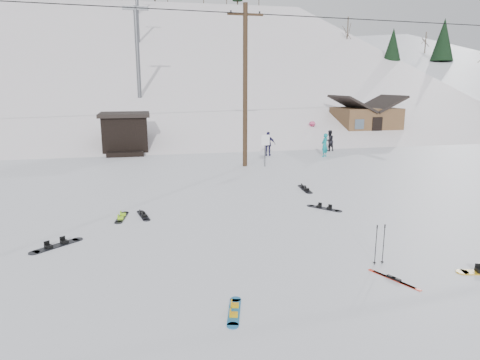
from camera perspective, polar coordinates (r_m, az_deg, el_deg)
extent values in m
plane|color=silver|center=(11.62, 6.72, -11.27)|extent=(200.00, 200.00, 0.00)
cube|color=white|center=(67.22, -8.93, -1.85)|extent=(60.00, 85.24, 65.97)
cube|color=silver|center=(74.67, 21.82, -0.37)|extent=(45.66, 93.98, 54.59)
cylinder|color=#3A2819|center=(24.65, 0.69, 12.22)|extent=(0.26, 0.26, 9.00)
cube|color=#3A2819|center=(24.93, 0.72, 21.22)|extent=(2.00, 0.12, 0.12)
cylinder|color=black|center=(24.94, 0.72, 21.50)|extent=(0.08, 0.08, 0.12)
cylinder|color=#595B60|center=(24.83, 3.36, 3.86)|extent=(0.07, 0.07, 1.80)
cube|color=white|center=(24.70, 3.40, 5.34)|extent=(0.50, 0.04, 0.60)
cube|color=black|center=(31.24, -15.00, 5.92)|extent=(3.00, 3.00, 2.50)
cube|color=black|center=(31.12, -15.15, 8.42)|extent=(3.40, 3.40, 0.25)
cube|color=black|center=(29.60, -15.02, 3.41)|extent=(2.40, 1.20, 0.30)
cylinder|color=#595B60|center=(40.10, -13.49, 16.00)|extent=(0.36, 0.36, 8.00)
cube|color=#595B60|center=(40.52, -13.79, 21.37)|extent=(2.20, 0.30, 0.30)
cylinder|color=#595B60|center=(60.69, -13.54, 20.94)|extent=(0.36, 0.36, 8.00)
cube|color=brown|center=(38.89, 16.33, 7.25)|extent=(5.00, 4.00, 2.70)
cube|color=black|center=(38.16, 14.69, 9.81)|extent=(2.69, 4.40, 1.43)
cube|color=black|center=(39.45, 18.24, 9.67)|extent=(2.69, 4.40, 1.43)
cube|color=black|center=(37.16, 17.79, 6.53)|extent=(0.90, 0.06, 1.90)
cube|color=#1969A4|center=(9.43, -0.77, -17.16)|extent=(0.51, 1.08, 0.02)
cylinder|color=#1969A4|center=(9.89, -0.59, -15.64)|extent=(0.24, 0.24, 0.02)
cylinder|color=#1969A4|center=(8.98, -0.98, -18.84)|extent=(0.24, 0.24, 0.02)
cube|color=#D3950B|center=(9.57, -0.70, -16.36)|extent=(0.20, 0.17, 0.07)
cube|color=#D3950B|center=(9.24, -0.84, -17.50)|extent=(0.20, 0.17, 0.07)
cube|color=red|center=(11.39, 20.11, -12.48)|extent=(0.61, 1.25, 0.02)
cube|color=black|center=(11.37, 20.13, -12.31)|extent=(0.16, 0.25, 0.06)
cube|color=red|center=(11.45, 19.53, -12.28)|extent=(0.61, 1.25, 0.02)
cube|color=black|center=(11.44, 19.55, -12.11)|extent=(0.16, 0.25, 0.06)
cylinder|color=black|center=(11.96, 17.66, -8.32)|extent=(0.02, 0.02, 1.08)
cylinder|color=black|center=(12.13, 17.50, -10.46)|extent=(0.08, 0.08, 0.01)
cylinder|color=black|center=(11.79, 17.82, -5.96)|extent=(0.03, 0.03, 0.10)
cylinder|color=black|center=(12.07, 18.59, -8.20)|extent=(0.02, 0.02, 1.08)
cylinder|color=black|center=(12.24, 18.43, -10.32)|extent=(0.08, 0.08, 0.01)
cylinder|color=black|center=(11.90, 18.77, -5.85)|extent=(0.03, 0.03, 0.10)
cube|color=black|center=(13.93, -23.25, -8.07)|extent=(1.25, 1.11, 0.03)
cylinder|color=black|center=(14.23, -20.84, -7.41)|extent=(0.31, 0.31, 0.03)
cylinder|color=black|center=(13.65, -25.77, -8.73)|extent=(0.31, 0.31, 0.03)
cube|color=black|center=(14.01, -22.39, -7.60)|extent=(0.27, 0.28, 0.09)
cube|color=black|center=(13.80, -24.17, -8.08)|extent=(0.27, 0.28, 0.09)
cube|color=black|center=(16.02, -12.76, -4.66)|extent=(0.49, 1.17, 0.02)
cylinder|color=black|center=(16.56, -13.16, -4.11)|extent=(0.26, 0.26, 0.02)
cylinder|color=black|center=(15.49, -12.32, -5.25)|extent=(0.26, 0.26, 0.02)
cube|color=black|center=(16.20, -12.91, -4.29)|extent=(0.21, 0.18, 0.08)
cube|color=black|center=(15.81, -12.61, -4.70)|extent=(0.21, 0.18, 0.08)
cube|color=black|center=(16.00, -15.48, -4.84)|extent=(0.45, 1.20, 0.02)
cylinder|color=black|center=(16.54, -15.07, -4.23)|extent=(0.27, 0.27, 0.02)
cylinder|color=black|center=(15.45, -15.92, -5.49)|extent=(0.27, 0.27, 0.02)
cube|color=#9FE61B|center=(16.18, -15.34, -4.44)|extent=(0.21, 0.17, 0.08)
cube|color=#9FE61B|center=(15.79, -15.65, -4.89)|extent=(0.21, 0.17, 0.08)
cube|color=black|center=(16.84, 11.15, -3.73)|extent=(0.98, 1.09, 0.02)
cylinder|color=black|center=(16.60, 13.00, -4.06)|extent=(0.27, 0.27, 0.02)
cylinder|color=black|center=(17.10, 9.36, -3.41)|extent=(0.27, 0.27, 0.02)
cube|color=black|center=(16.74, 11.82, -3.68)|extent=(0.24, 0.24, 0.08)
cube|color=black|center=(16.92, 10.50, -3.45)|extent=(0.24, 0.24, 0.08)
cylinder|color=gold|center=(12.52, 27.50, -10.83)|extent=(0.31, 0.31, 0.03)
cube|color=black|center=(12.68, 29.33, -10.44)|extent=(0.22, 0.26, 0.09)
cube|color=black|center=(19.72, 8.66, -1.21)|extent=(0.42, 1.37, 0.03)
cylinder|color=black|center=(20.35, 8.12, -0.76)|extent=(0.31, 0.31, 0.03)
cylinder|color=black|center=(19.09, 9.22, -1.69)|extent=(0.31, 0.31, 0.03)
cube|color=black|center=(19.93, 8.47, -0.88)|extent=(0.23, 0.18, 0.09)
cube|color=black|center=(19.48, 8.86, -1.21)|extent=(0.23, 0.18, 0.09)
imported|color=#0D7C82|center=(28.73, 11.22, 4.59)|extent=(0.67, 0.63, 1.54)
imported|color=black|center=(31.23, 11.82, 5.15)|extent=(0.85, 0.73, 1.49)
imported|color=#D64B7C|center=(35.99, 9.57, 6.38)|extent=(1.27, 1.07, 1.71)
imported|color=#1C193E|center=(28.60, 3.79, 4.83)|extent=(1.02, 0.75, 1.60)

